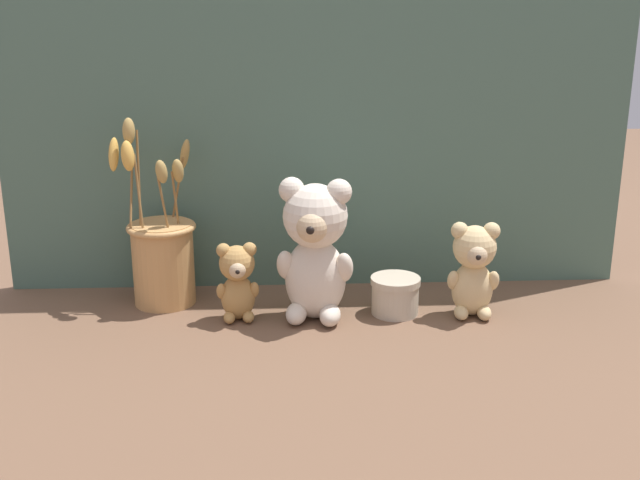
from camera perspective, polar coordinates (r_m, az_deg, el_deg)
name	(u,v)px	position (r m, az deg, el deg)	size (l,w,h in m)	color
ground_plane	(321,314)	(1.49, 0.04, -5.32)	(4.00, 4.00, 0.00)	brown
backdrop_wall	(316,108)	(1.56, -0.26, 9.34)	(1.22, 0.02, 0.71)	#4C6B5B
teddy_bear_large	(315,247)	(1.43, -0.35, -0.51)	(0.14, 0.13, 0.26)	beige
teddy_bear_medium	(474,268)	(1.48, 10.87, -1.95)	(0.10, 0.09, 0.18)	#DBBC84
teddy_bear_small	(237,280)	(1.45, -5.89, -2.85)	(0.08, 0.07, 0.14)	tan
flower_vase	(162,255)	(1.54, -11.15, -1.03)	(0.15, 0.13, 0.36)	tan
decorative_tin_tall	(395,295)	(1.49, 5.37, -3.95)	(0.09, 0.09, 0.07)	beige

